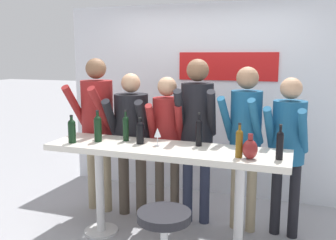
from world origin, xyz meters
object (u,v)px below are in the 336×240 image
Objects in this scene: bar_stool at (164,237)px; wine_bottle_2 at (98,127)px; tasting_table at (165,162)px; person_center_right at (245,130)px; person_right at (288,140)px; person_left at (131,130)px; wine_bottle_5 at (72,130)px; person_center at (197,123)px; wine_bottle_1 at (126,127)px; decorative_vase at (250,149)px; person_far_left at (97,118)px; wine_bottle_0 at (199,131)px; person_center_left at (167,132)px; wine_bottle_4 at (140,131)px; wine_bottle_6 at (280,144)px; wine_glass_0 at (157,133)px; wine_bottle_3 at (239,142)px.

wine_bottle_2 is at bearing 144.93° from bar_stool.
person_center_right reaches higher than tasting_table.
person_left is at bearing -170.14° from person_right.
wine_bottle_2 is at bearing 31.99° from wine_bottle_5.
wine_bottle_1 is (-0.64, -0.45, -0.01)m from person_center.
person_right is at bearing 16.07° from wine_bottle_1.
person_center reaches higher than decorative_vase.
wine_bottle_2 is (0.32, -0.53, 0.00)m from person_far_left.
wine_bottle_0 is (0.05, 0.85, 0.71)m from bar_stool.
person_center_left is at bearing -3.81° from person_left.
tasting_table is 7.34× the size of wine_bottle_1.
person_right reaches higher than wine_bottle_0.
person_far_left is at bearing -170.38° from person_right.
bar_stool is 0.40× the size of person_center_left.
wine_bottle_1 is at bearing 160.18° from wine_bottle_4.
person_center is 6.45× the size of wine_bottle_5.
wine_bottle_6 is (-0.05, -0.65, 0.10)m from person_right.
wine_bottle_4 is (-0.44, -0.52, -0.03)m from person_center.
bar_stool is 3.72× the size of wine_glass_0.
person_center_right reaches higher than person_center_left.
decorative_vase is (1.30, -0.26, -0.05)m from wine_bottle_1.
tasting_table is 1.42× the size of person_right.
wine_bottle_5 is (-1.19, 0.55, 0.69)m from bar_stool.
person_center_left reaches higher than wine_bottle_6.
wine_bottle_5 is (-0.22, -0.14, -0.02)m from wine_bottle_2.
person_right is (1.29, 0.03, 0.01)m from person_center_left.
person_far_left is 0.88m from person_center_left.
wine_bottle_0 reaches higher than bar_stool.
bar_stool is at bearing -116.35° from person_right.
wine_bottle_6 is (2.01, 0.07, 0.00)m from wine_bottle_5.
wine_bottle_3 is 1.03m from wine_bottle_4.
wine_bottle_1 reaches higher than wine_bottle_6.
wine_bottle_3 reaches higher than wine_bottle_4.
person_center reaches higher than wine_bottle_6.
wine_glass_0 is (0.96, -0.49, -0.02)m from person_far_left.
wine_glass_0 is (0.19, -0.01, -0.00)m from wine_bottle_4.
wine_bottle_1 is (-0.30, -0.43, 0.12)m from person_center_left.
bar_stool is 2.00× the size of wine_bottle_0.
wine_bottle_2 is (-0.89, -0.58, -0.00)m from person_center.
person_center is (0.77, 0.04, 0.12)m from person_left.
person_center is 0.59m from wine_glass_0.
person_center is 5.66× the size of wine_bottle_2.
wine_bottle_0 reaches higher than tasting_table.
wine_glass_0 is (-0.25, -0.53, -0.03)m from person_center.
wine_bottle_5 is at bearing -75.57° from person_far_left.
person_center_left is 1.22m from decorative_vase.
wine_bottle_1 is 1.05× the size of wine_bottle_6.
person_left is at bearing 173.76° from person_center.
decorative_vase is at bearing 42.99° from bar_stool.
bar_stool is 1.24m from wine_bottle_6.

